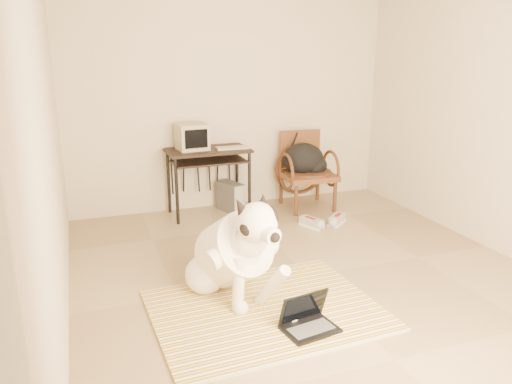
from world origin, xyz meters
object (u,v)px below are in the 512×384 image
rattan_chair (306,170)px  backpack (305,160)px  laptop (308,320)px  computer_desk (208,159)px  crt_monitor (192,137)px  dog (234,253)px  pc_tower (231,197)px

rattan_chair → backpack: bearing=-136.8°
laptop → computer_desk: size_ratio=0.43×
computer_desk → crt_monitor: 0.32m
crt_monitor → computer_desk: bearing=-16.8°
computer_desk → crt_monitor: bearing=163.2°
computer_desk → dog: bearing=-99.2°
rattan_chair → backpack: 0.15m
pc_tower → rattan_chair: (0.95, -0.12, 0.29)m
computer_desk → backpack: bearing=-6.9°
dog → rattan_chair: (1.56, 1.98, 0.09)m
dog → computer_desk: size_ratio=1.29×
laptop → pc_tower: size_ratio=0.98×
dog → pc_tower: (0.61, 2.11, -0.20)m
pc_tower → computer_desk: bearing=-177.5°
dog → computer_desk: 2.14m
laptop → computer_desk: 2.81m
dog → laptop: dog is taller
backpack → laptop: bearing=-114.5°
crt_monitor → rattan_chair: 1.48m
dog → pc_tower: dog is taller
rattan_chair → backpack: rattan_chair is taller
pc_tower → laptop: bearing=-95.6°
crt_monitor → rattan_chair: size_ratio=0.38×
computer_desk → crt_monitor: (-0.17, 0.05, 0.26)m
pc_tower → backpack: backpack is taller
dog → pc_tower: size_ratio=2.96×
laptop → backpack: (1.19, 2.60, 0.53)m
computer_desk → crt_monitor: crt_monitor is taller
dog → crt_monitor: crt_monitor is taller
laptop → rattan_chair: rattan_chair is taller
crt_monitor → backpack: 1.42m
pc_tower → backpack: (0.92, -0.16, 0.43)m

